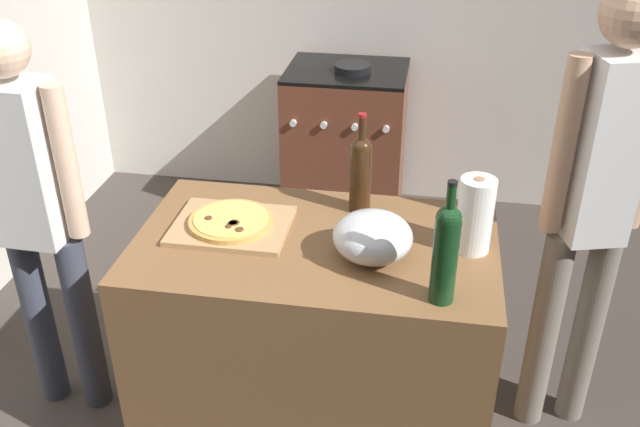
{
  "coord_description": "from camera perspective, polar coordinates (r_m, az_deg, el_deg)",
  "views": [
    {
      "loc": [
        0.34,
        -1.36,
        2.15
      ],
      "look_at": [
        -0.01,
        0.73,
        0.95
      ],
      "focal_mm": 39.38,
      "sensor_mm": 36.0,
      "label": 1
    }
  ],
  "objects": [
    {
      "name": "paper_towel_roll",
      "position": [
        2.32,
        12.48,
        -0.13
      ],
      "size": [
        0.12,
        0.12,
        0.26
      ],
      "color": "white",
      "rests_on": "counter"
    },
    {
      "name": "stove",
      "position": [
        4.13,
        2.09,
        5.48
      ],
      "size": [
        0.67,
        0.58,
        0.98
      ],
      "color": "brown",
      "rests_on": "ground_plane"
    },
    {
      "name": "person_in_stripes",
      "position": [
        2.74,
        -22.11,
        0.48
      ],
      "size": [
        0.39,
        0.21,
        1.6
      ],
      "color": "#383D4C",
      "rests_on": "ground_plane"
    },
    {
      "name": "cutting_board",
      "position": [
        2.46,
        -7.2,
        -1.0
      ],
      "size": [
        0.4,
        0.32,
        0.02
      ],
      "primitive_type": "cube",
      "color": "tan",
      "rests_on": "counter"
    },
    {
      "name": "wine_bottle_amber",
      "position": [
        2.03,
        10.18,
        -2.93
      ],
      "size": [
        0.08,
        0.08,
        0.39
      ],
      "color": "#143819",
      "rests_on": "counter"
    },
    {
      "name": "pizza",
      "position": [
        2.45,
        -7.23,
        -0.59
      ],
      "size": [
        0.29,
        0.29,
        0.03
      ],
      "color": "tan",
      "rests_on": "cutting_board"
    },
    {
      "name": "wine_bottle_green",
      "position": [
        2.49,
        3.32,
        3.5
      ],
      "size": [
        0.08,
        0.08,
        0.37
      ],
      "color": "#331E0F",
      "rests_on": "counter"
    },
    {
      "name": "person_in_red",
      "position": [
        2.58,
        21.39,
        1.11
      ],
      "size": [
        0.35,
        0.25,
        1.74
      ],
      "color": "slate",
      "rests_on": "ground_plane"
    },
    {
      "name": "ground_plane",
      "position": [
        3.49,
        1.98,
        -8.72
      ],
      "size": [
        4.21,
        3.33,
        0.02
      ],
      "primitive_type": "cube",
      "color": "#3F3833"
    },
    {
      "name": "mixing_bowl",
      "position": [
        2.25,
        4.3,
        -1.91
      ],
      "size": [
        0.26,
        0.26,
        0.16
      ],
      "color": "#B2B2B7",
      "rests_on": "counter"
    },
    {
      "name": "counter",
      "position": [
        2.64,
        -0.37,
        -10.59
      ],
      "size": [
        1.23,
        0.73,
        0.9
      ],
      "primitive_type": "cube",
      "color": "brown",
      "rests_on": "ground_plane"
    }
  ]
}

